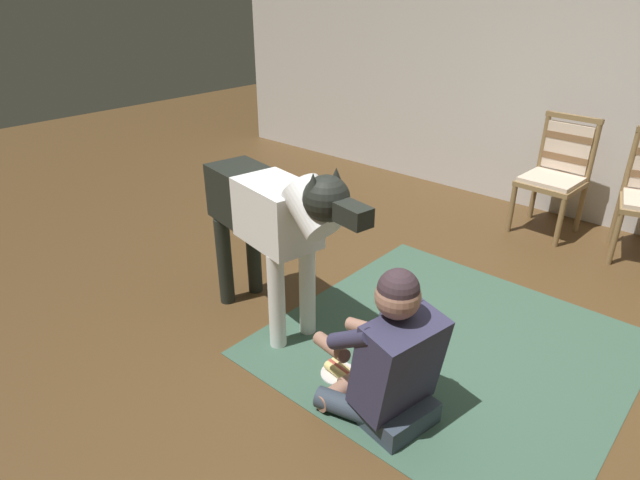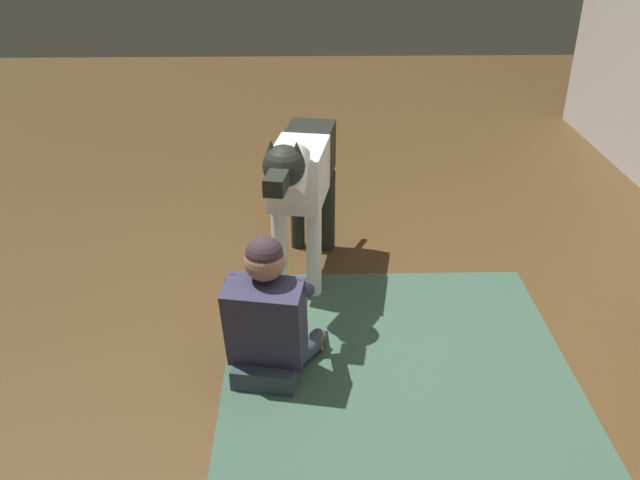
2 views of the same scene
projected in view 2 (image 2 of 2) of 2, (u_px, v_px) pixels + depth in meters
name	position (u px, v px, depth m)	size (l,w,h in m)	color
ground_plane	(336.00, 367.00, 3.68)	(15.16, 15.16, 0.00)	#50371D
area_rug	(396.00, 362.00, 3.72)	(1.92, 1.91, 0.01)	#395846
person_sitting_on_floor	(268.00, 319.00, 3.50)	(0.68, 0.57, 0.84)	#323D4B
large_dog	(301.00, 176.00, 4.17)	(1.47, 0.45, 1.15)	white
hot_dog_on_plate	(284.00, 326.00, 3.98)	(0.20, 0.20, 0.06)	silver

